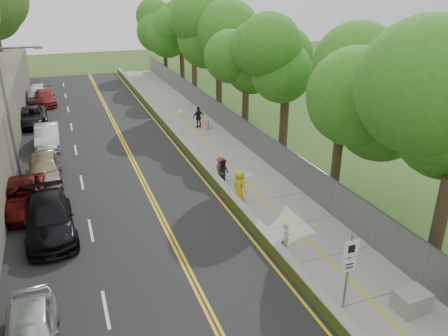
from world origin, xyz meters
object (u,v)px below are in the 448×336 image
construction_barrel (206,124)px  car_2 (23,196)px  car_0 (31,333)px  person_far (199,117)px  streetlight (11,105)px  signpost (349,264)px  painter_0 (239,186)px  concrete_block (411,301)px

construction_barrel → car_2: car_2 is taller
car_0 → car_2: car_0 is taller
person_far → streetlight: bearing=11.8°
streetlight → signpost: (11.51, -17.02, -2.68)m
car_2 → person_far: 16.71m
painter_0 → construction_barrel: bearing=-33.4°
signpost → painter_0: bearing=91.8°
car_2 → concrete_block: bearing=-46.1°
concrete_block → painter_0: 10.63m
streetlight → signpost: size_ratio=2.58×
painter_0 → person_far: painter_0 is taller
person_far → car_0: bearing=47.1°
car_2 → painter_0: size_ratio=2.84×
painter_0 → streetlight: bearing=32.9°
construction_barrel → painter_0: bearing=-100.7°
construction_barrel → streetlight: bearing=-158.7°
construction_barrel → painter_0: painter_0 is taller
painter_0 → car_0: bearing=103.2°
car_2 → streetlight: bearing=91.7°
streetlight → concrete_block: (13.70, -18.00, -4.20)m
signpost → construction_barrel: size_ratio=3.71×
streetlight → car_2: (0.20, -4.41, -3.88)m
construction_barrel → car_2: (-13.46, -9.74, 0.29)m
streetlight → car_2: bearing=-87.4°
car_2 → person_far: bearing=37.6°
signpost → car_2: 16.98m
streetlight → car_0: size_ratio=1.89×
person_far → painter_0: bearing=69.0°
signpost → construction_barrel: 22.50m
car_0 → signpost: bearing=-10.1°
concrete_block → car_0: 13.17m
construction_barrel → car_0: size_ratio=0.20×
concrete_block → painter_0: painter_0 is taller
streetlight → construction_barrel: 15.24m
concrete_block → car_0: car_0 is taller
streetlight → car_0: 15.69m
car_2 → painter_0: painter_0 is taller
streetlight → signpost: streetlight is taller
streetlight → car_2: 5.88m
streetlight → person_far: (13.26, 6.01, -3.70)m
streetlight → construction_barrel: streetlight is taller
car_2 → car_0: bearing=-87.5°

